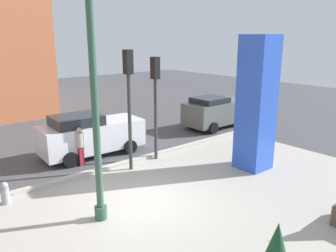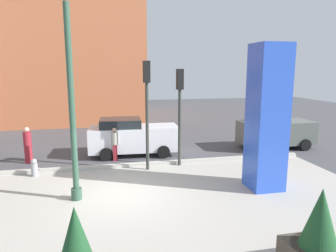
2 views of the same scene
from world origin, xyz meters
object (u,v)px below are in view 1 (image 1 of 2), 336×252
Objects in this scene: fire_hydrant at (5,193)px; traffic_light_far_side at (129,91)px; car_far_lane at (216,111)px; art_pillar_blue at (256,104)px; traffic_light_corner at (155,91)px; lamp_post at (95,110)px; car_curb_east at (90,134)px; pedestrian_crossing at (80,144)px.

fire_hydrant is 5.48m from traffic_light_far_side.
car_far_lane is at bearing 17.17° from traffic_light_far_side.
traffic_light_corner is at bearing 125.66° from art_pillar_blue.
traffic_light_corner is at bearing 34.35° from lamp_post.
traffic_light_far_side is 1.57m from traffic_light_corner.
fire_hydrant is at bearing 160.02° from art_pillar_blue.
car_curb_east is at bearing 98.78° from traffic_light_far_side.
art_pillar_blue is 1.14× the size of car_curb_east.
art_pillar_blue reaches higher than car_curb_east.
lamp_post is 1.28× the size of art_pillar_blue.
car_far_lane is 8.93m from pedestrian_crossing.
traffic_light_far_side is at bearing -52.22° from pedestrian_crossing.
car_curb_east is 1.29m from pedestrian_crossing.
fire_hydrant is at bearing 178.56° from traffic_light_far_side.
fire_hydrant is (-8.63, 3.14, -2.27)m from art_pillar_blue.
traffic_light_far_side is 2.92× the size of pedestrian_crossing.
lamp_post is at bearing -108.87° from pedestrian_crossing.
pedestrian_crossing is (-8.91, -0.62, -0.05)m from car_far_lane.
car_far_lane is (3.65, 5.36, -1.69)m from art_pillar_blue.
traffic_light_corner is at bearing -26.12° from pedestrian_crossing.
traffic_light_corner is (-2.40, 3.34, 0.34)m from art_pillar_blue.
car_curb_east is at bearing 178.09° from car_far_lane.
pedestrian_crossing is at bearing 153.88° from traffic_light_corner.
lamp_post is 6.80m from art_pillar_blue.
lamp_post is 1.42× the size of traffic_light_far_side.
car_curb_east is 2.85× the size of pedestrian_crossing.
fire_hydrant is 0.19× the size of car_far_lane.
traffic_light_far_side is 3.45m from car_curb_east.
traffic_light_corner is 0.95× the size of car_curb_east.
car_curb_east is (-0.40, 2.61, -2.22)m from traffic_light_far_side.
traffic_light_far_side is at bearing -162.83° from car_far_lane.
traffic_light_corner is at bearing 11.91° from traffic_light_far_side.
car_far_lane reaches higher than pedestrian_crossing.
pedestrian_crossing is at bearing -176.05° from car_far_lane.
art_pillar_blue is at bearing -124.26° from car_far_lane.
lamp_post reaches higher than art_pillar_blue.
car_far_lane is at bearing 10.25° from fire_hydrant.
lamp_post is at bearing -154.35° from car_far_lane.
fire_hydrant is 0.17× the size of traffic_light_corner.
lamp_post reaches higher than traffic_light_far_side.
art_pillar_blue is at bearing -52.45° from car_curb_east.
car_far_lane is (6.05, 2.02, -2.03)m from traffic_light_corner.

